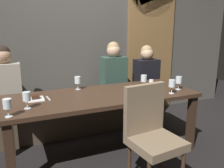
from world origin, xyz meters
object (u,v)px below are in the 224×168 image
(wine_glass_end_left, at_px, (27,97))
(banquette_bench, at_px, (86,115))
(dining_table, at_px, (103,101))
(diner_far_end, at_px, (146,71))
(wine_glass_near_right, at_px, (7,105))
(wine_glass_center_front, at_px, (144,79))
(fork_on_table, at_px, (48,98))
(wine_glass_end_right, at_px, (78,81))
(wine_glass_far_right, at_px, (172,84))
(diner_bearded, at_px, (114,72))
(chair_near_side, at_px, (151,130))
(diner_redhead, at_px, (6,81))
(espresso_cup, at_px, (151,82))
(dessert_plate, at_px, (35,98))

(wine_glass_end_left, bearing_deg, banquette_bench, 46.18)
(dining_table, relative_size, diner_far_end, 2.85)
(wine_glass_near_right, bearing_deg, wine_glass_end_left, 43.80)
(wine_glass_center_front, distance_m, fork_on_table, 1.20)
(wine_glass_end_right, distance_m, fork_on_table, 0.48)
(wine_glass_far_right, bearing_deg, dining_table, 159.47)
(wine_glass_end_left, bearing_deg, diner_bearded, 34.73)
(dining_table, xyz_separation_m, chair_near_side, (0.21, -0.72, -0.09))
(dining_table, relative_size, wine_glass_near_right, 13.41)
(chair_near_side, bearing_deg, wine_glass_end_left, 152.35)
(chair_near_side, bearing_deg, diner_bearded, 80.62)
(diner_bearded, distance_m, wine_glass_far_right, 1.05)
(dining_table, distance_m, diner_redhead, 1.27)
(diner_redhead, xyz_separation_m, diner_bearded, (1.48, 0.00, 0.00))
(wine_glass_end_left, bearing_deg, wine_glass_end_right, 37.77)
(wine_glass_center_front, distance_m, wine_glass_end_left, 1.45)
(banquette_bench, xyz_separation_m, fork_on_table, (-0.60, -0.62, 0.51))
(wine_glass_far_right, bearing_deg, espresso_cup, 87.86)
(wine_glass_near_right, distance_m, wine_glass_center_front, 1.65)
(diner_bearded, relative_size, dessert_plate, 4.40)
(dining_table, bearing_deg, diner_far_end, 34.44)
(espresso_cup, bearing_deg, diner_redhead, 163.50)
(diner_bearded, bearing_deg, banquette_bench, -177.28)
(diner_bearded, xyz_separation_m, wine_glass_end_right, (-0.66, -0.40, 0.01))
(wine_glass_center_front, height_order, espresso_cup, wine_glass_center_front)
(diner_bearded, bearing_deg, fork_on_table, -148.54)
(chair_near_side, distance_m, espresso_cup, 1.09)
(chair_near_side, xyz_separation_m, diner_bearded, (0.24, 1.44, 0.29))
(diner_bearded, xyz_separation_m, wine_glass_near_right, (-1.46, -1.06, 0.01))
(wine_glass_end_left, bearing_deg, wine_glass_far_right, -4.04)
(diner_far_end, xyz_separation_m, wine_glass_end_left, (-1.83, -0.85, 0.04))
(dining_table, height_order, diner_redhead, diner_redhead)
(diner_bearded, distance_m, wine_glass_near_right, 1.80)
(dining_table, xyz_separation_m, wine_glass_end_right, (-0.20, 0.32, 0.20))
(chair_near_side, height_order, wine_glass_end_left, chair_near_side)
(wine_glass_end_right, bearing_deg, wine_glass_center_front, -16.77)
(banquette_bench, xyz_separation_m, chair_near_side, (0.21, -1.42, 0.33))
(wine_glass_end_left, xyz_separation_m, dessert_plate, (0.10, 0.26, -0.10))
(diner_far_end, height_order, wine_glass_end_left, diner_far_end)
(wine_glass_near_right, height_order, wine_glass_far_right, same)
(diner_redhead, bearing_deg, chair_near_side, -49.29)
(diner_far_end, distance_m, wine_glass_center_front, 0.73)
(espresso_cup, bearing_deg, wine_glass_end_right, 172.31)
(chair_near_side, relative_size, diner_far_end, 1.27)
(dining_table, relative_size, chair_near_side, 2.24)
(dessert_plate, bearing_deg, espresso_cup, 3.71)
(banquette_bench, distance_m, wine_glass_center_front, 1.07)
(wine_glass_far_right, distance_m, espresso_cup, 0.48)
(wine_glass_far_right, xyz_separation_m, espresso_cup, (0.02, 0.47, -0.09))
(wine_glass_near_right, distance_m, espresso_cup, 1.86)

